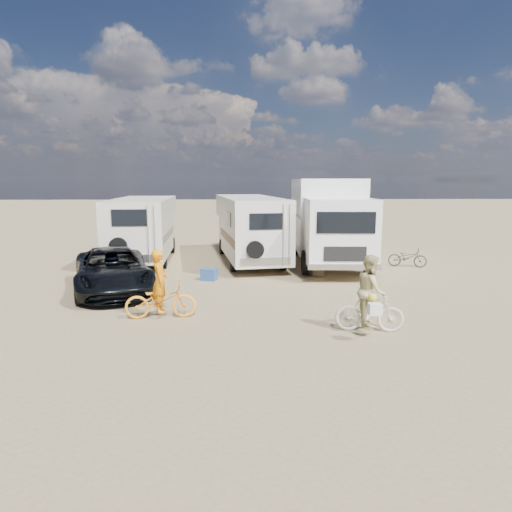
{
  "coord_description": "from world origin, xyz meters",
  "views": [
    {
      "loc": [
        -0.38,
        -12.1,
        3.56
      ],
      "look_at": [
        0.18,
        1.0,
        1.3
      ],
      "focal_mm": 31.1,
      "sensor_mm": 36.0,
      "label": 1
    }
  ],
  "objects_px": {
    "bike_man": "(161,300)",
    "bike_woman": "(370,312)",
    "dark_suv": "(113,270)",
    "rider_man": "(160,288)",
    "rv_main": "(250,229)",
    "bike_parked": "(407,257)",
    "cooler": "(209,274)",
    "box_truck": "(329,222)",
    "crate": "(318,270)",
    "rv_left": "(144,230)",
    "rider_woman": "(370,297)"
  },
  "relations": [
    {
      "from": "box_truck",
      "to": "rider_man",
      "type": "bearing_deg",
      "value": -125.48
    },
    {
      "from": "dark_suv",
      "to": "bike_man",
      "type": "height_order",
      "value": "dark_suv"
    },
    {
      "from": "box_truck",
      "to": "crate",
      "type": "bearing_deg",
      "value": -106.67
    },
    {
      "from": "rider_man",
      "to": "bike_parked",
      "type": "distance_m",
      "value": 11.13
    },
    {
      "from": "bike_woman",
      "to": "crate",
      "type": "xyz_separation_m",
      "value": [
        -0.05,
        6.4,
        -0.31
      ]
    },
    {
      "from": "rv_main",
      "to": "box_truck",
      "type": "bearing_deg",
      "value": -20.06
    },
    {
      "from": "bike_man",
      "to": "bike_woman",
      "type": "xyz_separation_m",
      "value": [
        5.12,
        -1.26,
        0.0
      ]
    },
    {
      "from": "box_truck",
      "to": "dark_suv",
      "type": "bearing_deg",
      "value": -147.73
    },
    {
      "from": "rv_left",
      "to": "bike_man",
      "type": "height_order",
      "value": "rv_left"
    },
    {
      "from": "bike_parked",
      "to": "cooler",
      "type": "bearing_deg",
      "value": 124.51
    },
    {
      "from": "rider_woman",
      "to": "crate",
      "type": "height_order",
      "value": "rider_woman"
    },
    {
      "from": "rv_main",
      "to": "bike_woman",
      "type": "relative_size",
      "value": 4.44
    },
    {
      "from": "rv_main",
      "to": "rider_man",
      "type": "height_order",
      "value": "rv_main"
    },
    {
      "from": "box_truck",
      "to": "crate",
      "type": "height_order",
      "value": "box_truck"
    },
    {
      "from": "rider_man",
      "to": "box_truck",
      "type": "bearing_deg",
      "value": -43.91
    },
    {
      "from": "dark_suv",
      "to": "crate",
      "type": "height_order",
      "value": "dark_suv"
    },
    {
      "from": "bike_woman",
      "to": "crate",
      "type": "distance_m",
      "value": 6.41
    },
    {
      "from": "rv_main",
      "to": "bike_parked",
      "type": "height_order",
      "value": "rv_main"
    },
    {
      "from": "box_truck",
      "to": "rider_man",
      "type": "distance_m",
      "value": 9.49
    },
    {
      "from": "bike_parked",
      "to": "rv_main",
      "type": "bearing_deg",
      "value": 95.8
    },
    {
      "from": "bike_man",
      "to": "rv_main",
      "type": "bearing_deg",
      "value": -22.81
    },
    {
      "from": "dark_suv",
      "to": "bike_woman",
      "type": "xyz_separation_m",
      "value": [
        7.14,
        -4.22,
        -0.21
      ]
    },
    {
      "from": "dark_suv",
      "to": "rider_man",
      "type": "height_order",
      "value": "rider_man"
    },
    {
      "from": "crate",
      "to": "rv_main",
      "type": "bearing_deg",
      "value": 130.67
    },
    {
      "from": "bike_woman",
      "to": "bike_man",
      "type": "bearing_deg",
      "value": 86.28
    },
    {
      "from": "bike_woman",
      "to": "bike_parked",
      "type": "height_order",
      "value": "bike_woman"
    },
    {
      "from": "bike_man",
      "to": "cooler",
      "type": "relative_size",
      "value": 3.42
    },
    {
      "from": "rv_left",
      "to": "dark_suv",
      "type": "bearing_deg",
      "value": -91.86
    },
    {
      "from": "bike_man",
      "to": "cooler",
      "type": "bearing_deg",
      "value": -18.09
    },
    {
      "from": "crate",
      "to": "dark_suv",
      "type": "bearing_deg",
      "value": -162.88
    },
    {
      "from": "rv_main",
      "to": "crate",
      "type": "distance_m",
      "value": 4.08
    },
    {
      "from": "bike_parked",
      "to": "cooler",
      "type": "height_order",
      "value": "bike_parked"
    },
    {
      "from": "cooler",
      "to": "crate",
      "type": "bearing_deg",
      "value": 32.02
    },
    {
      "from": "dark_suv",
      "to": "rider_man",
      "type": "bearing_deg",
      "value": -73.73
    },
    {
      "from": "box_truck",
      "to": "crate",
      "type": "xyz_separation_m",
      "value": [
        -0.8,
        -2.24,
        -1.63
      ]
    },
    {
      "from": "box_truck",
      "to": "bike_parked",
      "type": "height_order",
      "value": "box_truck"
    },
    {
      "from": "bike_parked",
      "to": "box_truck",
      "type": "bearing_deg",
      "value": 94.06
    },
    {
      "from": "rider_man",
      "to": "bike_parked",
      "type": "relative_size",
      "value": 1.06
    },
    {
      "from": "rv_left",
      "to": "rider_woman",
      "type": "xyz_separation_m",
      "value": [
        7.27,
        -9.75,
        -0.54
      ]
    },
    {
      "from": "rv_left",
      "to": "bike_woman",
      "type": "distance_m",
      "value": 12.19
    },
    {
      "from": "rv_left",
      "to": "crate",
      "type": "xyz_separation_m",
      "value": [
        7.22,
        -3.34,
        -1.21
      ]
    },
    {
      "from": "bike_woman",
      "to": "cooler",
      "type": "height_order",
      "value": "bike_woman"
    },
    {
      "from": "rv_main",
      "to": "dark_suv",
      "type": "bearing_deg",
      "value": -139.57
    },
    {
      "from": "box_truck",
      "to": "rider_man",
      "type": "relative_size",
      "value": 4.77
    },
    {
      "from": "crate",
      "to": "bike_woman",
      "type": "bearing_deg",
      "value": -89.59
    },
    {
      "from": "bike_woman",
      "to": "rider_woman",
      "type": "bearing_deg",
      "value": 0.0
    },
    {
      "from": "bike_man",
      "to": "rider_man",
      "type": "xyz_separation_m",
      "value": [
        0.0,
        0.0,
        0.33
      ]
    },
    {
      "from": "rv_left",
      "to": "bike_man",
      "type": "distance_m",
      "value": 8.8
    },
    {
      "from": "dark_suv",
      "to": "rider_woman",
      "type": "bearing_deg",
      "value": -48.67
    },
    {
      "from": "rv_main",
      "to": "bike_man",
      "type": "bearing_deg",
      "value": -115.36
    }
  ]
}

